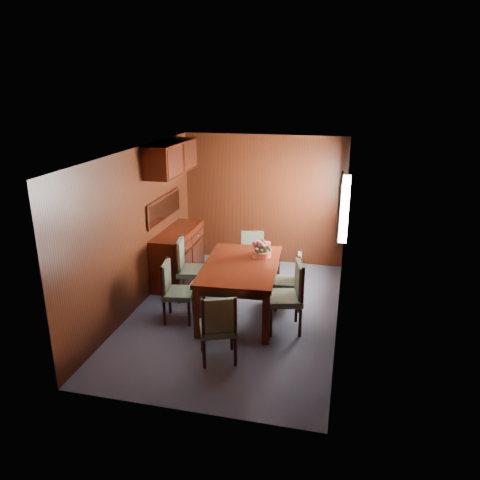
% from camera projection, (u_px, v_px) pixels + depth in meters
% --- Properties ---
extents(ground, '(4.50, 4.50, 0.00)m').
position_uv_depth(ground, '(235.00, 313.00, 7.02)').
color(ground, '#3D4154').
rests_on(ground, ground).
extents(room_shell, '(3.06, 4.52, 2.41)m').
position_uv_depth(room_shell, '(233.00, 202.00, 6.82)').
color(room_shell, black).
rests_on(room_shell, ground).
extents(sideboard, '(0.48, 1.40, 0.90)m').
position_uv_depth(sideboard, '(179.00, 255.00, 8.07)').
color(sideboard, black).
rests_on(sideboard, ground).
extents(dining_table, '(1.18, 1.77, 0.80)m').
position_uv_depth(dining_table, '(241.00, 271.00, 6.79)').
color(dining_table, black).
rests_on(dining_table, ground).
extents(chair_left_near, '(0.47, 0.49, 0.90)m').
position_uv_depth(chair_left_near, '(174.00, 288.00, 6.68)').
color(chair_left_near, black).
rests_on(chair_left_near, ground).
extents(chair_left_far, '(0.53, 0.55, 0.99)m').
position_uv_depth(chair_left_far, '(188.00, 266.00, 7.35)').
color(chair_left_far, black).
rests_on(chair_left_far, ground).
extents(chair_right_near, '(0.56, 0.58, 1.02)m').
position_uv_depth(chair_right_near, '(290.00, 292.00, 6.39)').
color(chair_right_near, black).
rests_on(chair_right_near, ground).
extents(chair_right_far, '(0.44, 0.45, 0.87)m').
position_uv_depth(chair_right_far, '(293.00, 278.00, 7.07)').
color(chair_right_far, black).
rests_on(chair_right_far, ground).
extents(chair_head, '(0.56, 0.55, 0.92)m').
position_uv_depth(chair_head, '(219.00, 325.00, 5.64)').
color(chair_head, black).
rests_on(chair_head, ground).
extents(chair_foot, '(0.52, 0.51, 0.89)m').
position_uv_depth(chair_foot, '(253.00, 254.00, 8.01)').
color(chair_foot, black).
rests_on(chair_foot, ground).
extents(flower_centerpiece, '(0.31, 0.31, 0.31)m').
position_uv_depth(flower_centerpiece, '(262.00, 247.00, 7.00)').
color(flower_centerpiece, '#CA5A3D').
rests_on(flower_centerpiece, dining_table).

